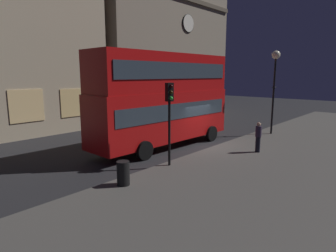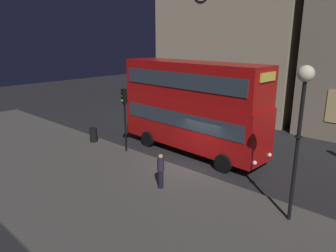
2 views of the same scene
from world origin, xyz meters
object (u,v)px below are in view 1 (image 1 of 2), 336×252
Objects in this scene: traffic_light_far_side at (208,90)px; street_lamp at (275,70)px; litter_bin at (123,173)px; double_decker_bus at (163,96)px; traffic_light_near_kerb at (170,107)px; pedestrian at (258,137)px.

traffic_light_far_side is 0.71× the size of street_lamp.
street_lamp is 6.18× the size of litter_bin.
double_decker_bus reaches higher than traffic_light_near_kerb.
pedestrian is at bearing -13.03° from litter_bin.
traffic_light_far_side is 17.17m from litter_bin.
double_decker_bus is 8.72m from street_lamp.
street_lamp is (10.60, -0.71, 1.79)m from traffic_light_near_kerb.
litter_bin is at bearing 17.24° from traffic_light_far_side.
double_decker_bus is at bearing 61.90° from traffic_light_near_kerb.
traffic_light_far_side is 7.41m from street_lamp.
double_decker_bus reaches higher than traffic_light_far_side.
traffic_light_near_kerb is 2.32× the size of pedestrian.
traffic_light_near_kerb is at bearing 176.16° from street_lamp.
traffic_light_near_kerb reaches higher than pedestrian.
double_decker_bus is at bearing 163.97° from pedestrian.
double_decker_bus is 1.68× the size of street_lamp.
traffic_light_near_kerb is 0.66× the size of street_lamp.
street_lamp reaches higher than traffic_light_far_side.
traffic_light_far_side is at bearing 98.20° from pedestrian.
traffic_light_near_kerb is at bearing 4.92° from litter_bin.
double_decker_bus is at bearing 13.31° from traffic_light_far_side.
traffic_light_far_side is at bearing 22.39° from litter_bin.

